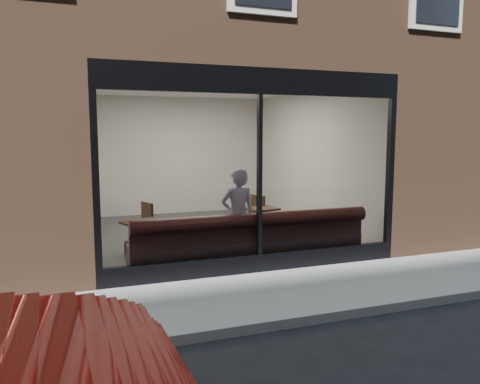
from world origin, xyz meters
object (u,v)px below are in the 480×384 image
object	(u,v)px
cafe_table_right	(261,209)
person	(238,216)
cafe_chair_right	(250,230)
cafe_table_left	(145,223)
banquette	(250,253)
cafe_chair_left	(139,242)

from	to	relation	value
cafe_table_right	person	bearing A→B (deg)	-129.83
cafe_table_right	cafe_chair_right	distance (m)	0.63
cafe_table_left	person	bearing A→B (deg)	-12.11
banquette	cafe_table_right	size ratio (longest dim) A/B	7.30
person	cafe_table_left	world-z (taller)	person
banquette	cafe_chair_left	distance (m)	2.14
cafe_table_left	banquette	bearing A→B (deg)	-18.45
person	cafe_chair_left	distance (m)	1.98
banquette	cafe_table_left	distance (m)	1.81
banquette	cafe_table_left	world-z (taller)	cafe_table_left
cafe_chair_left	cafe_chair_right	size ratio (longest dim) A/B	0.87
cafe_chair_left	cafe_chair_right	xyz separation A→B (m)	(2.30, 0.27, 0.00)
banquette	cafe_chair_right	size ratio (longest dim) A/B	9.45
banquette	cafe_chair_left	bearing A→B (deg)	140.59
person	cafe_chair_right	bearing A→B (deg)	-116.59
cafe_chair_left	cafe_table_right	bearing A→B (deg)	156.03
person	cafe_chair_left	world-z (taller)	person
cafe_chair_right	banquette	bearing A→B (deg)	51.60
person	cafe_table_left	size ratio (longest dim) A/B	2.55
cafe_table_left	cafe_table_right	world-z (taller)	cafe_table_left
cafe_table_right	cafe_chair_left	xyz separation A→B (m)	(-2.38, 0.10, -0.50)
cafe_table_right	cafe_chair_left	bearing A→B (deg)	177.53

